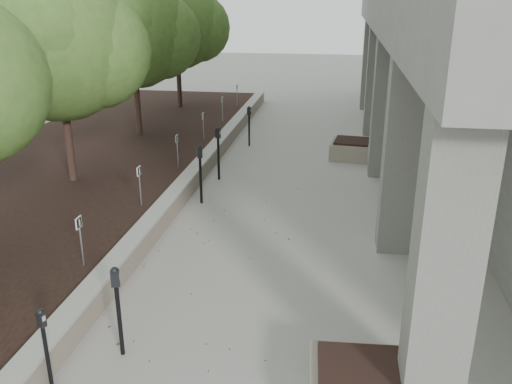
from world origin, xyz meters
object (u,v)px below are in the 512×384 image
Objects in this scene: parking_meter_1 at (46,350)px; parking_meter_3 at (201,175)px; parking_meter_5 at (249,126)px; crabapple_tree_3 at (61,77)px; crabapple_tree_4 at (134,56)px; planter_back at (352,149)px; parking_meter_2 at (119,312)px; crabapple_tree_5 at (177,43)px; parking_meter_4 at (218,154)px.

parking_meter_3 is at bearing 108.38° from parking_meter_1.
crabapple_tree_3 is at bearing -106.45° from parking_meter_5.
planter_back is at bearing -3.17° from crabapple_tree_4.
crabapple_tree_3 is 4.25m from parking_meter_3.
parking_meter_1 is 1.10m from parking_meter_2.
parking_meter_3 is (-0.38, 6.22, 0.04)m from parking_meter_2.
crabapple_tree_3 reaches higher than parking_meter_1.
parking_meter_1 is 0.97× the size of planter_back.
crabapple_tree_3 is 8.30m from parking_meter_1.
parking_meter_3 is 1.08× the size of parking_meter_5.
parking_meter_5 is (3.83, -4.46, -2.41)m from crabapple_tree_5.
parking_meter_4 is at bearing -75.73° from parking_meter_5.
crabapple_tree_5 is 17.70m from parking_meter_1.
crabapple_tree_4 reaches higher than parking_meter_1.
crabapple_tree_5 reaches higher than parking_meter_5.
parking_meter_4 is (3.57, -8.22, -2.34)m from crabapple_tree_5.
parking_meter_1 is at bearing -74.39° from parking_meter_5.
crabapple_tree_3 is 3.82× the size of parking_meter_5.
parking_meter_3 is at bearing 74.41° from parking_meter_2.
parking_meter_3 is (3.54, -0.13, -2.35)m from crabapple_tree_3.
crabapple_tree_4 is 4.55m from parking_meter_5.
parking_meter_4 is at bearing 26.56° from crabapple_tree_3.
crabapple_tree_5 reaches higher than parking_meter_3.
parking_meter_4 reaches higher than parking_meter_1.
parking_meter_2 is at bearing 73.43° from parking_meter_1.
parking_meter_5 is at bearing 165.09° from planter_back.
parking_meter_4 reaches higher than parking_meter_2.
parking_meter_2 is at bearing -58.36° from crabapple_tree_3.
crabapple_tree_5 is 3.82× the size of parking_meter_5.
parking_meter_2 reaches higher than parking_meter_5.
crabapple_tree_4 is 7.91m from planter_back.
planter_back is at bearing 3.28° from parking_meter_5.
parking_meter_2 reaches higher than planter_back.
crabapple_tree_5 is 6.35m from parking_meter_5.
parking_meter_1 is at bearing -75.11° from crabapple_tree_4.
crabapple_tree_5 reaches higher than planter_back.
parking_meter_5 is 1.09× the size of planter_back.
parking_meter_2 is at bearing -76.54° from crabapple_tree_5.
crabapple_tree_4 is 3.50× the size of parking_meter_4.
crabapple_tree_4 is 3.54× the size of parking_meter_3.
parking_meter_1 is 0.89× the size of parking_meter_5.
parking_meter_2 is at bearing -105.46° from parking_meter_3.
crabapple_tree_3 reaches higher than parking_meter_3.
crabapple_tree_5 is at bearing 90.33° from parking_meter_3.
parking_meter_5 is (3.83, 0.54, -2.41)m from crabapple_tree_4.
crabapple_tree_3 is 10.00m from crabapple_tree_5.
planter_back is (3.56, -0.95, -0.41)m from parking_meter_5.
parking_meter_1 is 7.10m from parking_meter_3.
parking_meter_2 is 8.14m from parking_meter_4.
crabapple_tree_5 is at bearing 90.00° from crabapple_tree_4.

